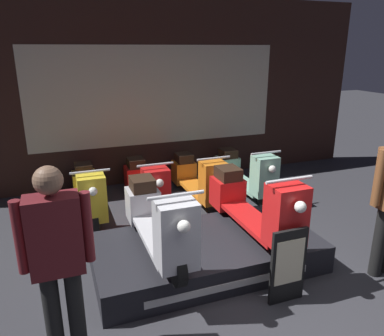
{
  "coord_description": "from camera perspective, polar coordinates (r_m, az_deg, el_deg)",
  "views": [
    {
      "loc": [
        -1.74,
        -2.39,
        2.35
      ],
      "look_at": [
        -0.12,
        1.98,
        0.85
      ],
      "focal_mm": 35.0,
      "sensor_mm": 36.0,
      "label": 1
    }
  ],
  "objects": [
    {
      "name": "scooter_backrow_3",
      "position": [
        6.36,
        8.02,
        -0.71
      ],
      "size": [
        0.5,
        1.74,
        0.88
      ],
      "color": "black",
      "rests_on": "ground_plane"
    },
    {
      "name": "scooter_backrow_1",
      "position": [
        5.78,
        -7.09,
        -2.6
      ],
      "size": [
        0.5,
        1.74,
        0.88
      ],
      "color": "black",
      "rests_on": "ground_plane"
    },
    {
      "name": "ground_plane",
      "position": [
        3.78,
        13.16,
        -21.22
      ],
      "size": [
        30.0,
        30.0,
        0.0
      ],
      "primitive_type": "plane",
      "color": "#2D2D33"
    },
    {
      "name": "scooter_display_right",
      "position": [
        4.29,
        9.32,
        -5.57
      ],
      "size": [
        0.5,
        1.74,
        0.88
      ],
      "color": "black",
      "rests_on": "display_platform"
    },
    {
      "name": "scooter_backrow_2",
      "position": [
        6.01,
        0.83,
        -1.62
      ],
      "size": [
        0.5,
        1.74,
        0.88
      ],
      "color": "black",
      "rests_on": "ground_plane"
    },
    {
      "name": "price_sign_board",
      "position": [
        3.76,
        14.43,
        -14.26
      ],
      "size": [
        0.37,
        0.04,
        0.76
      ],
      "color": "black",
      "rests_on": "ground_plane"
    },
    {
      "name": "person_left_browsing",
      "position": [
        2.99,
        -19.86,
        -12.16
      ],
      "size": [
        0.54,
        0.21,
        1.59
      ],
      "color": "black",
      "rests_on": "ground_plane"
    },
    {
      "name": "scooter_display_left",
      "position": [
        3.9,
        -5.27,
        -7.91
      ],
      "size": [
        0.5,
        1.74,
        0.88
      ],
      "color": "black",
      "rests_on": "display_platform"
    },
    {
      "name": "display_platform",
      "position": [
        4.31,
        2.19,
        -12.73
      ],
      "size": [
        2.48,
        1.27,
        0.32
      ],
      "color": "black",
      "rests_on": "ground_plane"
    },
    {
      "name": "scooter_backrow_0",
      "position": [
        5.66,
        -15.51,
        -3.57
      ],
      "size": [
        0.5,
        1.74,
        0.88
      ],
      "color": "black",
      "rests_on": "ground_plane"
    },
    {
      "name": "shop_wall_back",
      "position": [
        6.72,
        -5.36,
        11.35
      ],
      "size": [
        8.02,
        0.09,
        3.2
      ],
      "color": "#331E19",
      "rests_on": "ground_plane"
    }
  ]
}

